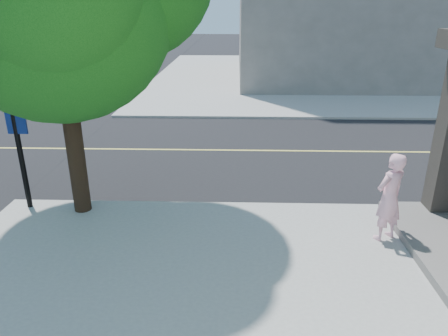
{
  "coord_description": "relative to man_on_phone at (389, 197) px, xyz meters",
  "views": [
    {
      "loc": [
        4.81,
        -9.78,
        4.88
      ],
      "look_at": [
        4.53,
        -0.58,
        1.3
      ],
      "focal_mm": 33.6,
      "sensor_mm": 36.0,
      "label": 1
    }
  ],
  "objects": [
    {
      "name": "man_on_phone",
      "position": [
        0.0,
        0.0,
        0.0
      ],
      "size": [
        0.85,
        0.77,
        1.96
      ],
      "primitive_type": "imported",
      "rotation": [
        0.0,
        0.0,
        3.68
      ],
      "color": "#F8B3C9",
      "rests_on": "sidewalk_se"
    },
    {
      "name": "ground",
      "position": [
        -8.06,
        1.67,
        -1.1
      ],
      "size": [
        140.0,
        140.0,
        0.0
      ],
      "primitive_type": "plane",
      "color": "black",
      "rests_on": "ground"
    },
    {
      "name": "sidewalk_ne",
      "position": [
        5.44,
        23.17,
        -1.04
      ],
      "size": [
        29.0,
        25.0,
        0.12
      ],
      "primitive_type": "cube",
      "color": "#9E9E9A",
      "rests_on": "ground"
    },
    {
      "name": "road_ew",
      "position": [
        -8.06,
        6.17,
        -1.09
      ],
      "size": [
        140.0,
        9.0,
        0.01
      ],
      "primitive_type": "cube",
      "color": "black",
      "rests_on": "ground"
    }
  ]
}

